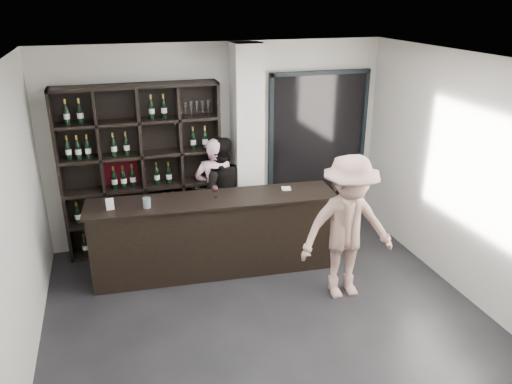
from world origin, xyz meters
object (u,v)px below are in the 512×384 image
object	(u,v)px
customer	(348,228)
wine_shelf	(143,171)
tasting_counter	(214,235)
taster_pink	(216,192)
taster_black	(219,192)

from	to	relation	value
customer	wine_shelf	bearing A→B (deg)	140.59
tasting_counter	taster_pink	size ratio (longest dim) A/B	1.97
wine_shelf	customer	world-z (taller)	wine_shelf
taster_black	customer	size ratio (longest dim) A/B	0.91
taster_black	tasting_counter	bearing A→B (deg)	76.03
wine_shelf	taster_pink	distance (m)	1.08
taster_black	customer	distance (m)	2.14
wine_shelf	taster_black	size ratio (longest dim) A/B	1.46
taster_black	customer	world-z (taller)	customer
taster_black	customer	xyz separation A→B (m)	(1.17, -1.79, 0.08)
taster_pink	customer	xyz separation A→B (m)	(1.22, -1.79, 0.09)
wine_shelf	tasting_counter	distance (m)	1.41
wine_shelf	customer	size ratio (longest dim) A/B	1.32
tasting_counter	taster_black	size ratio (longest dim) A/B	1.95
taster_pink	taster_black	size ratio (longest dim) A/B	0.99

